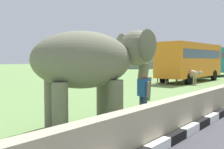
# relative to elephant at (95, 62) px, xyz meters

# --- Properties ---
(barrier_parapet) EXTENTS (28.00, 0.36, 1.00)m
(barrier_parapet) POSITION_rel_elephant_xyz_m (-1.56, -2.29, -1.48)
(barrier_parapet) COLOR tan
(barrier_parapet) RESTS_ON ground_plane
(elephant) EXTENTS (4.03, 3.24, 3.00)m
(elephant) POSITION_rel_elephant_xyz_m (0.00, 0.00, 0.00)
(elephant) COLOR #6E6F58
(elephant) RESTS_ON ground_plane
(person_handler) EXTENTS (0.38, 0.65, 1.66)m
(person_handler) POSITION_rel_elephant_xyz_m (1.60, -0.73, -1.05)
(person_handler) COLOR navy
(person_handler) RESTS_ON ground_plane
(bus_orange) EXTENTS (9.02, 2.82, 3.50)m
(bus_orange) POSITION_rel_elephant_xyz_m (17.57, 4.18, 0.10)
(bus_orange) COLOR orange
(bus_orange) RESTS_ON ground_plane
(bus_teal) EXTENTS (10.10, 5.16, 3.50)m
(bus_teal) POSITION_rel_elephant_xyz_m (28.28, 4.58, 0.10)
(bus_teal) COLOR teal
(bus_teal) RESTS_ON ground_plane
(cow_near) EXTENTS (1.91, 1.11, 1.23)m
(cow_near) POSITION_rel_elephant_xyz_m (15.01, 5.70, -1.11)
(cow_near) COLOR tan
(cow_near) RESTS_ON ground_plane
(cow_mid) EXTENTS (1.02, 1.92, 1.23)m
(cow_mid) POSITION_rel_elephant_xyz_m (14.39, 4.49, -1.11)
(cow_mid) COLOR tan
(cow_mid) RESTS_ON ground_plane
(cow_far) EXTENTS (0.73, 1.91, 1.23)m
(cow_far) POSITION_rel_elephant_xyz_m (14.77, 3.07, -1.11)
(cow_far) COLOR tan
(cow_far) RESTS_ON ground_plane
(hill_east) EXTENTS (26.78, 21.43, 13.76)m
(hill_east) POSITION_rel_elephant_xyz_m (51.44, 31.37, -1.98)
(hill_east) COLOR slate
(hill_east) RESTS_ON ground_plane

